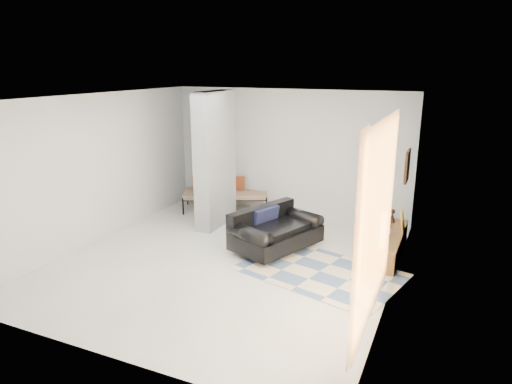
% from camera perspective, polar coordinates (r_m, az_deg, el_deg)
% --- Properties ---
extents(floor, '(6.00, 6.00, 0.00)m').
position_cam_1_polar(floor, '(8.07, -3.54, -8.52)').
color(floor, beige).
rests_on(floor, ground).
extents(ceiling, '(6.00, 6.00, 0.00)m').
position_cam_1_polar(ceiling, '(7.39, -3.90, 11.72)').
color(ceiling, white).
rests_on(ceiling, wall_back).
extents(wall_back, '(6.00, 0.00, 6.00)m').
position_cam_1_polar(wall_back, '(10.30, 4.04, 4.94)').
color(wall_back, silver).
rests_on(wall_back, ground).
extents(wall_front, '(6.00, 0.00, 6.00)m').
position_cam_1_polar(wall_front, '(5.27, -19.04, -6.34)').
color(wall_front, silver).
rests_on(wall_front, ground).
extents(wall_left, '(0.00, 6.00, 6.00)m').
position_cam_1_polar(wall_left, '(9.19, -19.13, 2.82)').
color(wall_left, silver).
rests_on(wall_left, ground).
extents(wall_right, '(0.00, 6.00, 6.00)m').
position_cam_1_polar(wall_right, '(6.83, 17.22, -1.23)').
color(wall_right, silver).
rests_on(wall_right, ground).
extents(partition_column, '(0.35, 1.20, 2.80)m').
position_cam_1_polar(partition_column, '(9.49, -5.15, 4.01)').
color(partition_column, '#9BA0A2').
rests_on(partition_column, floor).
extents(hallway_door, '(0.85, 0.06, 2.04)m').
position_cam_1_polar(hallway_door, '(11.21, -6.22, 3.78)').
color(hallway_door, beige).
rests_on(hallway_door, floor).
extents(curtain, '(0.00, 2.55, 2.55)m').
position_cam_1_polar(curtain, '(5.73, 15.01, -3.71)').
color(curtain, '#FCA042').
rests_on(curtain, wall_right).
extents(wall_art, '(0.04, 0.45, 0.55)m').
position_cam_1_polar(wall_art, '(8.12, 18.40, 3.10)').
color(wall_art, '#3D2010').
rests_on(wall_art, wall_right).
extents(media_console, '(0.45, 1.83, 0.80)m').
position_cam_1_polar(media_console, '(8.55, 16.24, -6.25)').
color(media_console, brown).
rests_on(media_console, floor).
extents(loveseat, '(1.49, 1.87, 0.76)m').
position_cam_1_polar(loveseat, '(8.41, 2.24, -4.89)').
color(loveseat, silver).
rests_on(loveseat, floor).
extents(daybed, '(2.09, 1.55, 0.77)m').
position_cam_1_polar(daybed, '(10.74, -3.97, -0.03)').
color(daybed, black).
rests_on(daybed, floor).
extents(area_rug, '(2.87, 2.26, 0.01)m').
position_cam_1_polar(area_rug, '(7.71, 7.96, -9.83)').
color(area_rug, beige).
rests_on(area_rug, floor).
extents(cylinder_lamp, '(0.11, 0.11, 0.59)m').
position_cam_1_polar(cylinder_lamp, '(7.73, 15.63, -4.66)').
color(cylinder_lamp, silver).
rests_on(cylinder_lamp, media_console).
extents(bronze_figurine, '(0.14, 0.14, 0.25)m').
position_cam_1_polar(bronze_figurine, '(9.07, 16.68, -2.86)').
color(bronze_figurine, black).
rests_on(bronze_figurine, media_console).
extents(vase, '(0.21, 0.21, 0.21)m').
position_cam_1_polar(vase, '(8.36, 15.96, -4.52)').
color(vase, silver).
rests_on(vase, media_console).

